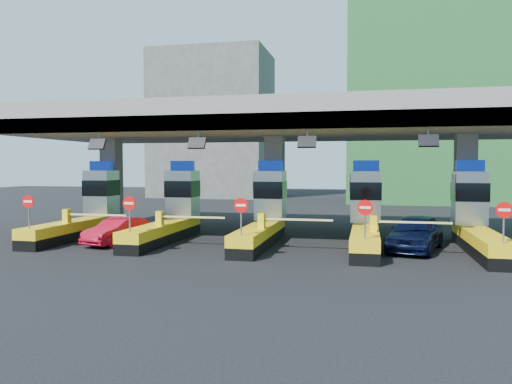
# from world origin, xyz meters

# --- Properties ---
(ground) EXTENTS (120.00, 120.00, 0.00)m
(ground) POSITION_xyz_m (0.00, 0.00, 0.00)
(ground) COLOR black
(ground) RESTS_ON ground
(toll_canopy) EXTENTS (28.00, 12.09, 7.00)m
(toll_canopy) POSITION_xyz_m (0.00, 2.87, 6.13)
(toll_canopy) COLOR slate
(toll_canopy) RESTS_ON ground
(toll_lane_far_left) EXTENTS (4.43, 8.00, 4.16)m
(toll_lane_far_left) POSITION_xyz_m (-10.00, 0.28, 1.40)
(toll_lane_far_left) COLOR black
(toll_lane_far_left) RESTS_ON ground
(toll_lane_left) EXTENTS (4.43, 8.00, 4.16)m
(toll_lane_left) POSITION_xyz_m (-5.00, 0.28, 1.40)
(toll_lane_left) COLOR black
(toll_lane_left) RESTS_ON ground
(toll_lane_center) EXTENTS (4.43, 8.00, 4.16)m
(toll_lane_center) POSITION_xyz_m (0.00, 0.28, 1.40)
(toll_lane_center) COLOR black
(toll_lane_center) RESTS_ON ground
(toll_lane_right) EXTENTS (4.43, 8.00, 4.16)m
(toll_lane_right) POSITION_xyz_m (5.00, 0.28, 1.40)
(toll_lane_right) COLOR black
(toll_lane_right) RESTS_ON ground
(toll_lane_far_right) EXTENTS (4.43, 8.00, 4.16)m
(toll_lane_far_right) POSITION_xyz_m (10.00, 0.28, 1.40)
(toll_lane_far_right) COLOR black
(toll_lane_far_right) RESTS_ON ground
(bg_building_scaffold) EXTENTS (18.00, 12.00, 28.00)m
(bg_building_scaffold) POSITION_xyz_m (12.00, 32.00, 14.00)
(bg_building_scaffold) COLOR #1E5926
(bg_building_scaffold) RESTS_ON ground
(bg_building_concrete) EXTENTS (14.00, 10.00, 18.00)m
(bg_building_concrete) POSITION_xyz_m (-14.00, 36.00, 9.00)
(bg_building_concrete) COLOR #4C4C49
(bg_building_concrete) RESTS_ON ground
(van) EXTENTS (3.22, 5.21, 1.66)m
(van) POSITION_xyz_m (7.25, -0.79, 0.83)
(van) COLOR black
(van) RESTS_ON ground
(red_car) EXTENTS (2.28, 4.17, 1.30)m
(red_car) POSITION_xyz_m (-6.96, -1.93, 0.65)
(red_car) COLOR #B70E26
(red_car) RESTS_ON ground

